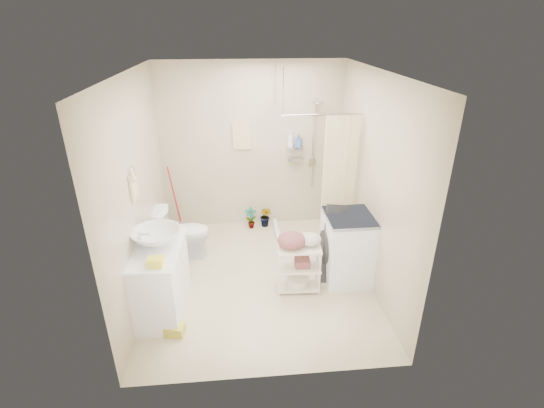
{
  "coord_description": "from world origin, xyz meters",
  "views": [
    {
      "loc": [
        -0.24,
        -4.31,
        3.08
      ],
      "look_at": [
        0.19,
        0.25,
        0.95
      ],
      "focal_mm": 26.0,
      "sensor_mm": 36.0,
      "label": 1
    }
  ],
  "objects_px": {
    "vanity": "(160,280)",
    "toilet": "(183,233)",
    "laundry_rack": "(299,264)",
    "washing_machine": "(349,247)"
  },
  "relations": [
    {
      "from": "vanity",
      "to": "laundry_rack",
      "type": "relative_size",
      "value": 1.3
    },
    {
      "from": "washing_machine",
      "to": "laundry_rack",
      "type": "xyz_separation_m",
      "value": [
        -0.67,
        -0.17,
        -0.09
      ]
    },
    {
      "from": "vanity",
      "to": "laundry_rack",
      "type": "height_order",
      "value": "vanity"
    },
    {
      "from": "toilet",
      "to": "washing_machine",
      "type": "xyz_separation_m",
      "value": [
        2.18,
        -0.74,
        0.08
      ]
    },
    {
      "from": "laundry_rack",
      "to": "washing_machine",
      "type": "bearing_deg",
      "value": 17.6
    },
    {
      "from": "toilet",
      "to": "washing_machine",
      "type": "relative_size",
      "value": 0.83
    },
    {
      "from": "washing_machine",
      "to": "vanity",
      "type": "bearing_deg",
      "value": -169.59
    },
    {
      "from": "toilet",
      "to": "laundry_rack",
      "type": "distance_m",
      "value": 1.76
    },
    {
      "from": "vanity",
      "to": "toilet",
      "type": "bearing_deg",
      "value": 87.31
    },
    {
      "from": "vanity",
      "to": "toilet",
      "type": "height_order",
      "value": "vanity"
    }
  ]
}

